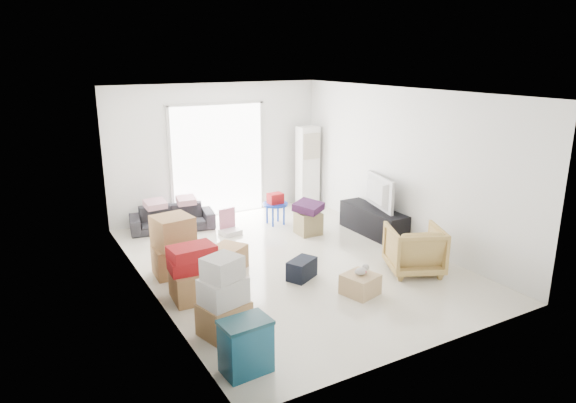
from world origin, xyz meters
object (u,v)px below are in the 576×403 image
(television, at_px, (374,205))
(storage_bins, at_px, (246,346))
(sofa, at_px, (172,214))
(armchair, at_px, (415,247))
(ottoman, at_px, (308,223))
(wood_crate, at_px, (360,284))
(ac_tower, at_px, (308,167))
(kids_table, at_px, (275,202))
(tv_console, at_px, (373,221))

(television, xyz_separation_m, storage_bins, (-3.90, -2.77, -0.27))
(sofa, height_order, armchair, armchair)
(ottoman, relative_size, wood_crate, 0.96)
(ac_tower, distance_m, wood_crate, 4.53)
(ottoman, height_order, kids_table, kids_table)
(ac_tower, xyz_separation_m, armchair, (-0.50, -3.92, -0.47))
(storage_bins, relative_size, kids_table, 0.95)
(storage_bins, xyz_separation_m, wood_crate, (2.16, 0.88, -0.16))
(television, height_order, kids_table, television)
(tv_console, relative_size, kids_table, 2.40)
(ac_tower, distance_m, sofa, 3.18)
(wood_crate, bearing_deg, tv_console, 47.42)
(storage_bins, distance_m, kids_table, 4.93)
(ottoman, bearing_deg, tv_console, -30.41)
(ottoman, distance_m, kids_table, 0.88)
(ac_tower, distance_m, kids_table, 1.56)
(storage_bins, bearing_deg, ac_tower, 52.48)
(television, distance_m, ottoman, 1.26)
(storage_bins, xyz_separation_m, ottoman, (2.86, 3.38, -0.09))
(ac_tower, distance_m, television, 2.27)
(ottoman, bearing_deg, storage_bins, -130.27)
(kids_table, height_order, wood_crate, kids_table)
(tv_console, bearing_deg, armchair, -108.19)
(wood_crate, bearing_deg, ac_tower, 67.82)
(tv_console, distance_m, armchair, 1.77)
(armchair, relative_size, kids_table, 1.29)
(storage_bins, relative_size, ottoman, 1.43)
(television, bearing_deg, sofa, 70.64)
(tv_console, bearing_deg, ac_tower, 91.27)
(tv_console, height_order, television, television)
(ottoman, bearing_deg, armchair, -77.91)
(armchair, bearing_deg, sofa, -30.67)
(armchair, bearing_deg, wood_crate, 34.83)
(sofa, relative_size, kids_table, 2.48)
(sofa, xyz_separation_m, storage_bins, (-0.73, -4.86, -0.01))
(sofa, bearing_deg, wood_crate, -59.78)
(ottoman, xyz_separation_m, kids_table, (-0.26, 0.81, 0.24))
(ac_tower, bearing_deg, tv_console, -88.73)
(television, xyz_separation_m, ottoman, (-1.04, 0.61, -0.36))
(ac_tower, bearing_deg, kids_table, -146.41)
(tv_console, distance_m, storage_bins, 4.78)
(tv_console, xyz_separation_m, kids_table, (-1.30, 1.42, 0.20))
(television, bearing_deg, ottoman, 73.72)
(tv_console, xyz_separation_m, wood_crate, (-1.74, -1.89, -0.11))
(sofa, distance_m, armchair, 4.59)
(armchair, height_order, storage_bins, armchair)
(sofa, xyz_separation_m, wood_crate, (1.43, -3.99, -0.16))
(ac_tower, bearing_deg, ottoman, -121.17)
(storage_bins, bearing_deg, kids_table, 58.15)
(television, bearing_deg, wood_crate, 151.54)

